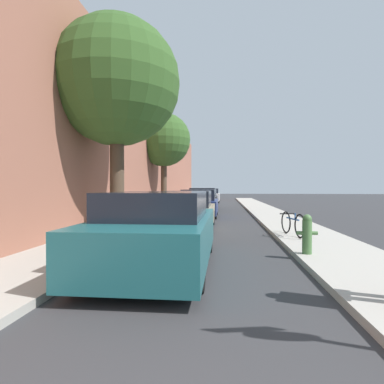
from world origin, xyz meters
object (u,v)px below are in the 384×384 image
parked_car_champagne (188,211)px  street_tree_far (164,140)px  parked_car_silver (207,198)px  bicycle (292,224)px  parked_car_black (203,199)px  parked_car_white (210,196)px  parked_car_teal (159,231)px  fire_hydrant (307,233)px  street_tree_near (117,83)px  parked_car_navy (199,204)px

parked_car_champagne → street_tree_far: 8.57m
parked_car_silver → bicycle: 17.57m
parked_car_champagne → parked_car_black: bearing=90.7°
parked_car_champagne → parked_car_silver: bearing=90.5°
parked_car_black → bicycle: size_ratio=2.59×
parked_car_white → parked_car_black: bearing=-90.0°
parked_car_teal → fire_hydrant: bearing=17.1°
parked_car_champagne → bicycle: (3.24, -2.09, -0.19)m
parked_car_champagne → street_tree_far: size_ratio=0.68×
parked_car_silver → street_tree_near: 17.78m
bicycle → street_tree_far: bearing=108.5°
parked_car_navy → parked_car_silver: (-0.15, 10.42, -0.03)m
parked_car_black → fire_hydrant: 15.10m
parked_car_navy → fire_hydrant: (2.98, -9.39, -0.12)m
street_tree_near → street_tree_far: street_tree_near is taller
parked_car_teal → fire_hydrant: parked_car_teal is taller
street_tree_near → bicycle: 6.66m
bicycle → street_tree_near: bearing=167.9°
parked_car_silver → street_tree_far: street_tree_far is taller
parked_car_champagne → parked_car_silver: 15.15m
fire_hydrant → bicycle: 2.58m
parked_car_silver → street_tree_far: size_ratio=0.71×
parked_car_navy → bicycle: (3.22, -6.83, -0.21)m
parked_car_champagne → parked_car_white: bearing=90.4°
bicycle → fire_hydrant: bearing=-107.2°
parked_car_champagne → fire_hydrant: parked_car_champagne is taller
street_tree_far → fire_hydrant: (5.32, -12.04, -3.78)m
parked_car_navy → street_tree_far: size_ratio=0.69×
street_tree_far → bicycle: (5.56, -9.48, -3.86)m
parked_car_black → parked_car_silver: parked_car_black is taller
parked_car_navy → parked_car_black: bearing=91.6°
parked_car_black → parked_car_silver: 5.04m
parked_car_champagne → fire_hydrant: bearing=-57.2°
parked_car_teal → parked_car_black: 15.67m
parked_car_teal → bicycle: bearing=47.6°
parked_car_black → parked_car_silver: (-0.00, 5.04, -0.06)m
parked_car_champagne → street_tree_near: (-1.94, -2.07, 3.99)m
parked_car_champagne → parked_car_silver: parked_car_champagne is taller
parked_car_silver → parked_car_white: bearing=90.1°
parked_car_teal → parked_car_black: bearing=90.8°
parked_car_silver → parked_car_champagne: bearing=-89.5°
parked_car_silver → parked_car_white: parked_car_white is taller
parked_car_navy → parked_car_white: bearing=90.6°
parked_car_navy → parked_car_black: 5.38m
street_tree_near → street_tree_far: size_ratio=1.11×
parked_car_black → fire_hydrant: size_ratio=5.00×
street_tree_near → fire_hydrant: (4.94, -2.58, -4.10)m
parked_car_teal → street_tree_far: bearing=100.5°
parked_car_teal → parked_car_navy: (-0.05, 10.30, -0.02)m
parked_car_navy → bicycle: 7.55m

